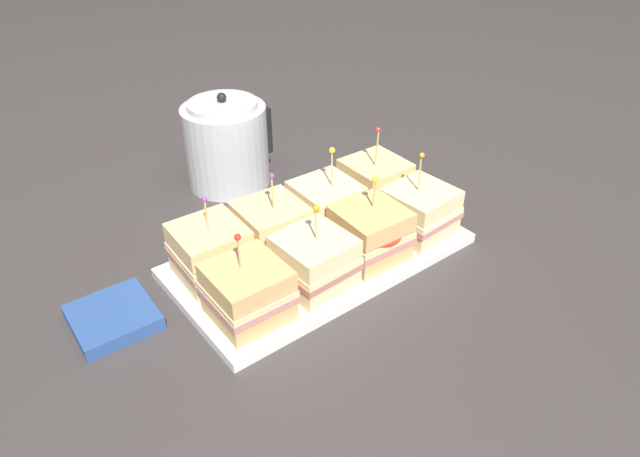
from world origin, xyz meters
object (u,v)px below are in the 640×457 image
object	(u,v)px
napkin_stack	(113,317)
sandwich_back_center_right	(326,205)
kettle_steel	(227,144)
sandwich_front_center_left	(314,261)
sandwich_front_center_right	(370,233)
sandwich_back_far_left	(211,251)
sandwich_front_far_right	(420,211)
sandwich_back_center_left	(272,228)
sandwich_back_far_right	(375,183)
serving_platter	(320,255)
sandwich_front_far_left	(248,292)

from	to	relation	value
napkin_stack	sandwich_back_center_right	bearing A→B (deg)	-1.19
kettle_steel	napkin_stack	bearing A→B (deg)	-143.42
sandwich_front_center_left	sandwich_back_center_right	bearing A→B (deg)	45.48
sandwich_front_center_right	sandwich_back_far_left	bearing A→B (deg)	153.41
sandwich_back_far_left	kettle_steel	distance (m)	0.36
sandwich_front_far_right	sandwich_back_center_left	world-z (taller)	sandwich_front_far_right
sandwich_back_far_right	serving_platter	bearing A→B (deg)	-161.40
sandwich_front_far_left	napkin_stack	size ratio (longest dim) A/B	1.19
sandwich_front_center_left	sandwich_back_far_right	bearing A→B (deg)	26.99
sandwich_back_far_left	sandwich_back_far_right	bearing A→B (deg)	0.22
sandwich_front_far_left	sandwich_back_far_right	distance (m)	0.41
kettle_steel	napkin_stack	world-z (taller)	kettle_steel
sandwich_back_center_left	serving_platter	bearing A→B (deg)	-44.20
sandwich_back_center_left	sandwich_back_center_right	world-z (taller)	sandwich_back_center_right
sandwich_front_far_left	kettle_steel	world-z (taller)	kettle_steel
sandwich_back_center_right	kettle_steel	size ratio (longest dim) A/B	0.80
sandwich_back_far_left	napkin_stack	size ratio (longest dim) A/B	1.23
sandwich_front_far_right	sandwich_back_center_right	distance (m)	0.18
sandwich_back_far_right	sandwich_back_center_right	bearing A→B (deg)	-178.40
sandwich_back_far_right	kettle_steel	distance (m)	0.34
serving_platter	kettle_steel	world-z (taller)	kettle_steel
sandwich_front_center_left	sandwich_front_center_right	world-z (taller)	same
sandwich_front_center_left	sandwich_back_far_right	distance (m)	0.29
serving_platter	sandwich_front_center_left	world-z (taller)	sandwich_front_center_left
serving_platter	sandwich_front_far_right	bearing A→B (deg)	-18.70
serving_platter	sandwich_back_center_right	size ratio (longest dim) A/B	3.18
sandwich_front_center_right	sandwich_back_center_left	distance (m)	0.18
sandwich_front_far_left	sandwich_back_center_right	distance (m)	0.28
napkin_stack	kettle_steel	bearing A→B (deg)	36.58
napkin_stack	serving_platter	bearing A→B (deg)	-10.79
sandwich_front_center_left	kettle_steel	world-z (taller)	kettle_steel
sandwich_front_far_left	sandwich_front_center_right	distance (m)	0.26
sandwich_back_far_left	sandwich_front_far_right	bearing A→B (deg)	-18.67
sandwich_front_center_right	napkin_stack	size ratio (longest dim) A/B	1.20
napkin_stack	sandwich_back_center_left	bearing A→B (deg)	-1.55
sandwich_front_far_right	sandwich_back_far_left	world-z (taller)	sandwich_front_far_right
sandwich_front_far_left	sandwich_back_center_left	xyz separation A→B (m)	(0.13, 0.13, -0.00)
serving_platter	kettle_steel	xyz separation A→B (m)	(0.02, 0.36, 0.09)
sandwich_front_center_left	napkin_stack	bearing A→B (deg)	156.07
sandwich_back_center_left	kettle_steel	bearing A→B (deg)	74.74
sandwich_back_far_right	sandwich_back_far_left	bearing A→B (deg)	-179.78
kettle_steel	napkin_stack	xyz separation A→B (m)	(-0.38, -0.29, -0.08)
serving_platter	sandwich_back_far_right	bearing A→B (deg)	18.60
sandwich_front_center_right	sandwich_front_far_right	bearing A→B (deg)	-0.53
sandwich_front_far_right	kettle_steel	xyz separation A→B (m)	(-0.17, 0.42, 0.03)
serving_platter	sandwich_back_far_left	distance (m)	0.21
sandwich_front_center_right	sandwich_back_far_left	size ratio (longest dim) A/B	0.98
sandwich_front_center_left	sandwich_front_far_right	distance (m)	0.25
sandwich_front_center_right	napkin_stack	bearing A→B (deg)	162.88
sandwich_front_center_left	sandwich_back_far_left	bearing A→B (deg)	134.21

